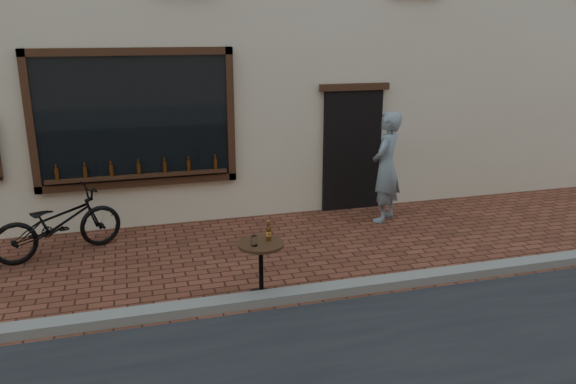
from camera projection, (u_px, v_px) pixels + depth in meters
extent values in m
plane|color=#50261A|center=(312.00, 304.00, 6.89)|extent=(90.00, 90.00, 0.00)
cube|color=slate|center=(307.00, 293.00, 7.05)|extent=(90.00, 0.25, 0.12)
cube|color=black|center=(135.00, 119.00, 9.05)|extent=(3.00, 0.06, 2.00)
cube|color=black|center=(130.00, 52.00, 8.73)|extent=(3.24, 0.10, 0.12)
cube|color=black|center=(140.00, 183.00, 9.33)|extent=(3.24, 0.10, 0.12)
cube|color=black|center=(30.00, 124.00, 8.62)|extent=(0.12, 0.10, 2.24)
cube|color=black|center=(230.00, 115.00, 9.44)|extent=(0.12, 0.10, 2.24)
cube|color=black|center=(139.00, 176.00, 9.25)|extent=(2.90, 0.16, 0.05)
cube|color=black|center=(352.00, 151.00, 10.27)|extent=(1.10, 0.10, 2.20)
cube|color=black|center=(355.00, 87.00, 9.92)|extent=(1.30, 0.10, 0.12)
cylinder|color=#3D1C07|center=(57.00, 174.00, 8.88)|extent=(0.06, 0.06, 0.19)
cylinder|color=#3D1C07|center=(85.00, 172.00, 8.99)|extent=(0.06, 0.06, 0.19)
cylinder|color=#3D1C07|center=(112.00, 170.00, 9.10)|extent=(0.06, 0.06, 0.19)
cylinder|color=#3D1C07|center=(139.00, 169.00, 9.21)|extent=(0.06, 0.06, 0.19)
cylinder|color=#3D1C07|center=(164.00, 167.00, 9.32)|extent=(0.06, 0.06, 0.19)
cylinder|color=#3D1C07|center=(190.00, 165.00, 9.43)|extent=(0.06, 0.06, 0.19)
cylinder|color=#3D1C07|center=(214.00, 164.00, 9.54)|extent=(0.06, 0.06, 0.19)
imported|color=black|center=(58.00, 223.00, 8.29)|extent=(1.98, 1.33, 0.98)
cylinder|color=black|center=(261.00, 297.00, 7.06)|extent=(0.42, 0.42, 0.03)
cylinder|color=black|center=(261.00, 271.00, 6.96)|extent=(0.06, 0.06, 0.67)
cylinder|color=black|center=(261.00, 244.00, 6.86)|extent=(0.57, 0.57, 0.04)
cylinder|color=gold|center=(269.00, 234.00, 6.91)|extent=(0.06, 0.06, 0.06)
cylinder|color=white|center=(254.00, 241.00, 6.75)|extent=(0.07, 0.07, 0.12)
imported|color=slate|center=(386.00, 167.00, 9.65)|extent=(0.83, 0.82, 1.92)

